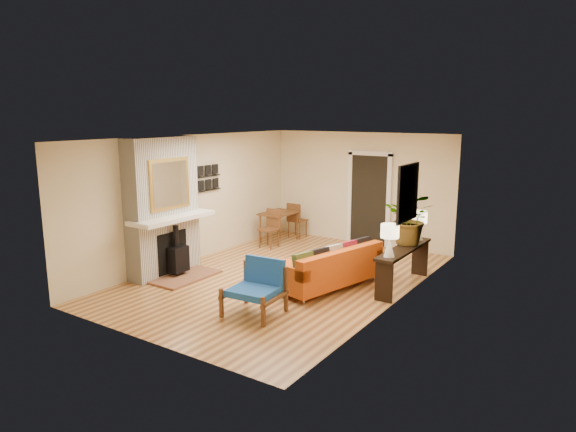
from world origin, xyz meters
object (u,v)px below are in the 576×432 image
object	(u,v)px
blue_chair	(258,284)
lamp_near	(390,237)
dining_table	(281,218)
lamp_far	(419,222)
sofa	(330,268)
ottoman	(293,275)
houseplant	(411,218)
console_table	(404,256)

from	to	relation	value
blue_chair	lamp_near	distance (m)	2.28
dining_table	blue_chair	bearing A→B (deg)	-60.31
dining_table	lamp_near	xyz separation A→B (m)	(3.65, -2.22, 0.49)
lamp_near	lamp_far	world-z (taller)	same
lamp_far	sofa	bearing A→B (deg)	-127.49
dining_table	lamp_near	size ratio (longest dim) A/B	2.97
lamp_near	sofa	bearing A→B (deg)	-178.47
lamp_near	ottoman	bearing A→B (deg)	-165.77
ottoman	houseplant	xyz separation A→B (m)	(1.59, 1.37, 0.97)
ottoman	sofa	bearing A→B (deg)	35.36
sofa	dining_table	bearing A→B (deg)	138.93
sofa	houseplant	bearing A→B (deg)	43.23
sofa	blue_chair	xyz separation A→B (m)	(-0.38, -1.62, 0.09)
blue_chair	houseplant	distance (m)	3.07
dining_table	sofa	bearing A→B (deg)	-41.07
console_table	lamp_near	world-z (taller)	lamp_near
sofa	console_table	xyz separation A→B (m)	(1.07, 0.71, 0.22)
sofa	lamp_near	size ratio (longest dim) A/B	4.05
sofa	lamp_near	bearing A→B (deg)	1.53
sofa	ottoman	xyz separation A→B (m)	(-0.53, -0.38, -0.12)
console_table	sofa	bearing A→B (deg)	-146.41
blue_chair	lamp_far	xyz separation A→B (m)	(1.45, 3.01, 0.62)
ottoman	lamp_near	xyz separation A→B (m)	(1.60, 0.41, 0.83)
ottoman	blue_chair	size ratio (longest dim) A/B	1.17
console_table	lamp_near	bearing A→B (deg)	-90.00
blue_chair	sofa	bearing A→B (deg)	76.87
ottoman	lamp_far	distance (m)	2.53
sofa	houseplant	size ratio (longest dim) A/B	2.31
console_table	lamp_near	xyz separation A→B (m)	(0.00, -0.68, 0.49)
ottoman	blue_chair	distance (m)	1.27
blue_chair	houseplant	bearing A→B (deg)	61.21
sofa	blue_chair	bearing A→B (deg)	-103.13
sofa	dining_table	distance (m)	3.43
console_table	dining_table	bearing A→B (deg)	157.13
ottoman	lamp_near	size ratio (longest dim) A/B	1.85
sofa	houseplant	distance (m)	1.68
lamp_near	lamp_far	size ratio (longest dim) A/B	1.00
blue_chair	console_table	distance (m)	2.74
houseplant	dining_table	bearing A→B (deg)	160.98
sofa	blue_chair	world-z (taller)	blue_chair
sofa	lamp_near	xyz separation A→B (m)	(1.07, 0.03, 0.71)
lamp_far	lamp_near	bearing A→B (deg)	-90.00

